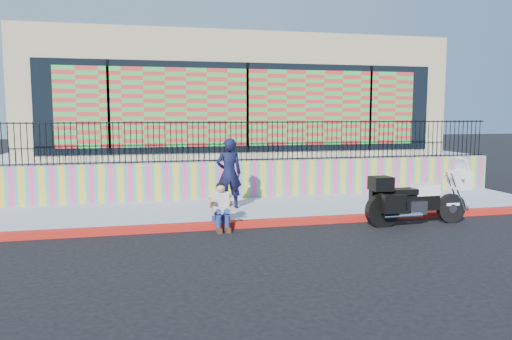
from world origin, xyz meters
name	(u,v)px	position (x,y,z in m)	size (l,w,h in m)	color
ground	(284,225)	(0.00, 0.00, 0.00)	(90.00, 90.00, 0.00)	black
red_curb	(284,222)	(0.00, 0.00, 0.07)	(16.00, 0.30, 0.15)	#AD0C16
sidewalk	(267,209)	(0.00, 1.65, 0.07)	(16.00, 3.00, 0.15)	#8C93A9
mural_wall	(254,179)	(0.00, 3.25, 0.70)	(16.00, 0.20, 1.10)	#FF4385
metal_fence	(254,141)	(0.00, 3.25, 1.85)	(15.80, 0.04, 1.20)	black
elevated_platform	(225,165)	(0.00, 8.35, 0.62)	(16.00, 10.00, 1.25)	#8C93A9
storefront_building	(226,99)	(0.00, 8.13, 3.25)	(14.00, 8.06, 4.00)	tan
police_motorcycle	(416,197)	(3.09, -0.68, 0.67)	(2.57, 0.85, 1.60)	black
police_officer	(229,173)	(-1.04, 1.67, 1.09)	(0.68, 0.45, 1.87)	black
seated_man	(222,211)	(-1.55, -0.15, 0.45)	(0.54, 0.71, 1.06)	navy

